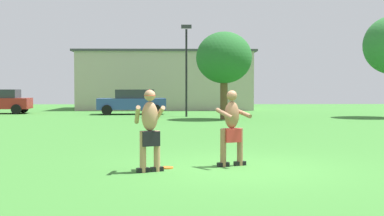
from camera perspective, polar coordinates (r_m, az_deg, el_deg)
ground_plane at (r=10.53m, az=5.35°, el=-6.93°), size 80.00×80.00×0.00m
player_with_cap at (r=9.95m, az=-4.91°, el=-2.19°), size 0.66×0.70×1.67m
player_in_red at (r=10.68m, az=4.64°, el=-2.15°), size 0.76×0.72×1.64m
frisbee at (r=10.47m, az=-2.92°, el=-6.91°), size 0.27×0.27×0.03m
car_blue_mid_lot at (r=31.54m, az=-6.94°, el=0.77°), size 4.47×2.40×1.58m
lamp_post at (r=28.72m, az=-0.66°, el=5.57°), size 0.60×0.24×5.33m
outbuilding_behind_lot at (r=39.47m, az=-3.05°, el=3.20°), size 13.68×6.97×4.53m
tree_left_field at (r=26.44m, az=3.72°, el=5.78°), size 2.98×2.98×4.68m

